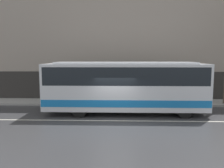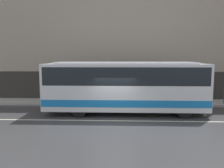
# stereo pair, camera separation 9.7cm
# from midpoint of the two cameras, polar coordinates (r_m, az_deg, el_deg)

# --- Properties ---
(ground_plane) EXTENTS (60.00, 60.00, 0.00)m
(ground_plane) POSITION_cam_midpoint_polar(r_m,az_deg,el_deg) (13.09, 0.46, -9.58)
(ground_plane) COLOR #38383A
(sidewalk) EXTENTS (60.00, 2.37, 0.16)m
(sidewalk) POSITION_cam_midpoint_polar(r_m,az_deg,el_deg) (18.11, 0.85, -4.77)
(sidewalk) COLOR #A09E99
(sidewalk) RESTS_ON ground_plane
(building_facade) EXTENTS (60.00, 0.35, 10.16)m
(building_facade) POSITION_cam_midpoint_polar(r_m,az_deg,el_deg) (19.12, 0.94, 10.36)
(building_facade) COLOR gray
(building_facade) RESTS_ON ground_plane
(lane_stripe) EXTENTS (54.00, 0.14, 0.01)m
(lane_stripe) POSITION_cam_midpoint_polar(r_m,az_deg,el_deg) (13.09, 0.46, -9.56)
(lane_stripe) COLOR beige
(lane_stripe) RESTS_ON ground_plane
(transit_bus) EXTENTS (10.55, 2.50, 3.44)m
(transit_bus) POSITION_cam_midpoint_polar(r_m,az_deg,el_deg) (14.48, 3.21, -0.20)
(transit_bus) COLOR silver
(transit_bus) RESTS_ON ground_plane
(pedestrian_waiting) EXTENTS (0.36, 0.36, 1.67)m
(pedestrian_waiting) POSITION_cam_midpoint_polar(r_m,az_deg,el_deg) (18.70, -6.32, -1.78)
(pedestrian_waiting) COLOR navy
(pedestrian_waiting) RESTS_ON sidewalk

